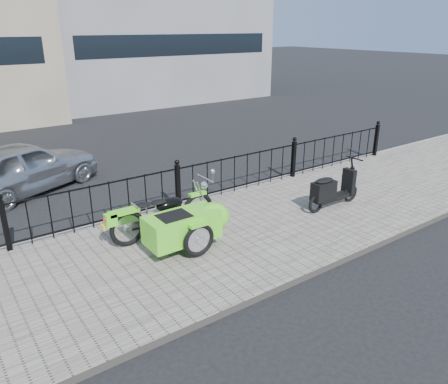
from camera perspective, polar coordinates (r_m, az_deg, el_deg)
ground at (r=8.85m, az=-1.67°, el=-5.19°), size 120.00×120.00×0.00m
sidewalk at (r=8.45m, az=0.23°, el=-6.04°), size 30.00×3.80×0.12m
curb at (r=9.95m, az=-6.33°, el=-1.88°), size 30.00×0.10×0.12m
iron_fence at (r=9.64m, az=-6.04°, el=0.75°), size 14.11×0.11×1.08m
motorcycle_sidecar at (r=7.89m, az=-4.91°, el=-3.86°), size 2.28×1.48×0.98m
scooter at (r=9.78m, az=13.83°, el=0.16°), size 1.54×0.45×1.04m
spare_tire at (r=7.75m, az=-6.40°, el=-5.92°), size 0.58×0.09×0.58m
sedan_car at (r=11.78m, az=-24.78°, el=2.96°), size 4.08×2.92×1.29m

